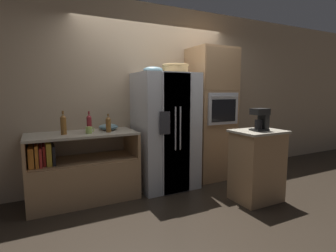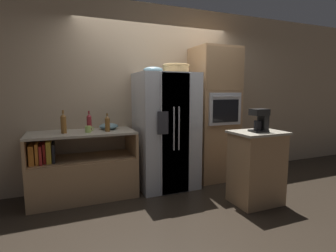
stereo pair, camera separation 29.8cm
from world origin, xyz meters
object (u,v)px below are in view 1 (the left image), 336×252
object	(u,v)px
refrigerator	(166,131)
mixing_bowl	(108,127)
bottle_wide	(89,123)
coffee_maker	(261,118)
fruit_bowl	(153,70)
mug	(89,130)
wicker_basket	(175,68)
bottle_short	(63,124)
bottle_tall	(108,124)
wall_oven	(211,114)

from	to	relation	value
refrigerator	mixing_bowl	distance (m)	0.85
bottle_wide	coffee_maker	xyz separation A→B (m)	(1.97, -1.11, 0.07)
fruit_bowl	bottle_wide	distance (m)	1.17
fruit_bowl	mug	world-z (taller)	fruit_bowl
wicker_basket	bottle_short	distance (m)	1.75
bottle_wide	mixing_bowl	size ratio (longest dim) A/B	1.05
bottle_tall	coffee_maker	xyz separation A→B (m)	(1.75, -0.98, 0.08)
refrigerator	mixing_bowl	world-z (taller)	refrigerator
refrigerator	wicker_basket	xyz separation A→B (m)	(0.15, -0.02, 0.93)
coffee_maker	wall_oven	bearing A→B (deg)	89.47
mug	refrigerator	bearing A→B (deg)	1.97
wicker_basket	bottle_wide	world-z (taller)	wicker_basket
bottle_wide	coffee_maker	bearing A→B (deg)	-29.37
bottle_tall	mug	xyz separation A→B (m)	(-0.25, 0.02, -0.07)
bottle_short	mixing_bowl	world-z (taller)	bottle_short
fruit_bowl	bottle_tall	size ratio (longest dim) A/B	1.14
fruit_bowl	mug	size ratio (longest dim) A/B	2.50
wicker_basket	mixing_bowl	xyz separation A→B (m)	(-0.98, 0.17, -0.84)
bottle_short	mixing_bowl	bearing A→B (deg)	13.57
mug	mixing_bowl	world-z (taller)	mixing_bowl
mixing_bowl	mug	bearing A→B (deg)	-148.37
bottle_wide	mixing_bowl	bearing A→B (deg)	16.23
bottle_tall	coffee_maker	world-z (taller)	coffee_maker
fruit_bowl	coffee_maker	xyz separation A→B (m)	(1.06, -1.05, -0.66)
bottle_short	coffee_maker	world-z (taller)	coffee_maker
wicker_basket	mug	xyz separation A→B (m)	(-1.28, -0.02, -0.84)
mixing_bowl	fruit_bowl	bearing A→B (deg)	-12.03
fruit_bowl	refrigerator	bearing A→B (deg)	-2.79
bottle_tall	coffee_maker	distance (m)	2.00
mixing_bowl	coffee_maker	distance (m)	2.08
bottle_short	mixing_bowl	size ratio (longest dim) A/B	1.13
bottle_wide	coffee_maker	world-z (taller)	coffee_maker
refrigerator	bottle_wide	world-z (taller)	refrigerator
wall_oven	coffee_maker	distance (m)	1.10
mug	wall_oven	bearing A→B (deg)	2.81
bottle_tall	fruit_bowl	bearing A→B (deg)	5.98
bottle_wide	wall_oven	bearing A→B (deg)	-0.17
mug	bottle_wide	bearing A→B (deg)	76.75
fruit_bowl	mixing_bowl	distance (m)	1.04
wicker_basket	coffee_maker	bearing A→B (deg)	-55.15
bottle_tall	coffee_maker	size ratio (longest dim) A/B	0.86
wall_oven	fruit_bowl	world-z (taller)	wall_oven
bottle_tall	mixing_bowl	size ratio (longest dim) A/B	0.93
bottle_wide	wicker_basket	bearing A→B (deg)	-3.95
refrigerator	mixing_bowl	xyz separation A→B (m)	(-0.83, 0.15, 0.10)
mixing_bowl	coffee_maker	bearing A→B (deg)	-35.02
wall_oven	bottle_wide	world-z (taller)	wall_oven
mixing_bowl	coffee_maker	xyz separation A→B (m)	(1.70, -1.19, 0.15)
refrigerator	wall_oven	world-z (taller)	wall_oven
coffee_maker	wicker_basket	bearing A→B (deg)	124.85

